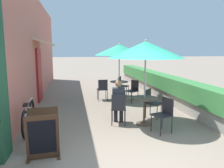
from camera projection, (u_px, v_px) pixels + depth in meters
name	position (u px, v px, depth m)	size (l,w,h in m)	color
ground_plane	(132.00, 162.00, 4.04)	(120.00, 120.00, 0.00)	gray
cafe_facade_wall	(36.00, 49.00, 9.06)	(0.98, 12.15, 4.20)	#C66B5B
planter_hedge	(155.00, 83.00, 10.25)	(0.60, 11.15, 1.01)	gray
patio_table_near	(144.00, 105.00, 6.04)	(0.75, 0.75, 0.76)	brown
patio_umbrella_near	(146.00, 50.00, 5.80)	(2.05, 2.05, 2.33)	#B7B7BC
cafe_chair_near_left	(119.00, 107.00, 5.99)	(0.47, 0.47, 0.87)	#232328
seated_patron_near_left	(119.00, 100.00, 6.07)	(0.40, 0.46, 1.25)	#23232D
cafe_chair_near_right	(164.00, 112.00, 5.45)	(0.50, 0.50, 0.87)	#232328
cafe_chair_near_back	(151.00, 101.00, 6.68)	(0.56, 0.56, 0.87)	#232328
patio_table_mid	(119.00, 86.00, 9.14)	(0.75, 0.75, 0.76)	brown
patio_umbrella_mid	(119.00, 50.00, 8.90)	(2.05, 2.05, 2.33)	#B7B7BC
cafe_chair_mid_left	(133.00, 89.00, 8.66)	(0.55, 0.55, 0.87)	#232328
cafe_chair_mid_right	(122.00, 84.00, 9.83)	(0.54, 0.54, 0.87)	#232328
cafe_chair_mid_back	(103.00, 88.00, 8.92)	(0.41, 0.41, 0.87)	#232328
coffee_cup_mid	(118.00, 80.00, 9.04)	(0.07, 0.07, 0.09)	white
bicycle_leaning	(29.00, 117.00, 5.61)	(0.12, 1.79, 0.78)	black
menu_board	(43.00, 134.00, 4.21)	(0.66, 0.68, 0.91)	#422819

